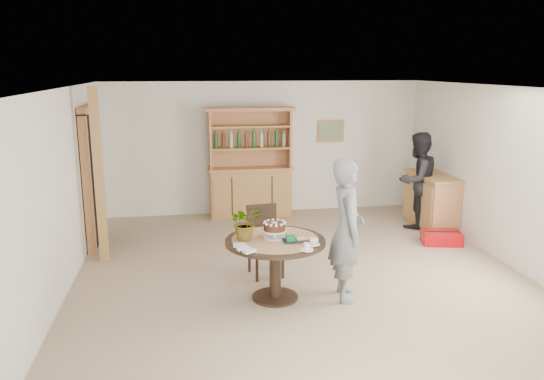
{
  "coord_description": "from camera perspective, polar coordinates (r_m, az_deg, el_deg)",
  "views": [
    {
      "loc": [
        -1.48,
        -6.41,
        2.76
      ],
      "look_at": [
        -0.29,
        0.82,
        1.05
      ],
      "focal_mm": 35.0,
      "sensor_mm": 36.0,
      "label": 1
    }
  ],
  "objects": [
    {
      "name": "pine_post",
      "position": [
        7.85,
        -18.13,
        1.39
      ],
      "size": [
        0.12,
        0.12,
        2.5
      ],
      "primitive_type": "cube",
      "color": "tan",
      "rests_on": "ground"
    },
    {
      "name": "dining_table",
      "position": [
        6.38,
        0.35,
        -6.61
      ],
      "size": [
        1.2,
        1.2,
        0.76
      ],
      "color": "black",
      "rests_on": "ground"
    },
    {
      "name": "adult_person",
      "position": [
        9.53,
        15.35,
        1.01
      ],
      "size": [
        1.01,
        0.92,
        1.67
      ],
      "primitive_type": "imported",
      "rotation": [
        0.0,
        0.0,
        3.58
      ],
      "color": "black",
      "rests_on": "ground"
    },
    {
      "name": "coffee_cup_a",
      "position": [
        6.13,
        4.5,
        -5.54
      ],
      "size": [
        0.15,
        0.15,
        0.09
      ],
      "color": "white",
      "rests_on": "dining_table"
    },
    {
      "name": "coffee_cup_b",
      "position": [
        5.95,
        3.76,
        -6.17
      ],
      "size": [
        0.15,
        0.15,
        0.08
      ],
      "color": "white",
      "rests_on": "dining_table"
    },
    {
      "name": "hutch",
      "position": [
        9.94,
        -2.35,
        1.09
      ],
      "size": [
        1.62,
        0.54,
        2.04
      ],
      "color": "#B37B4B",
      "rests_on": "ground"
    },
    {
      "name": "flower_vase",
      "position": [
        6.26,
        -2.89,
        -3.47
      ],
      "size": [
        0.47,
        0.44,
        0.42
      ],
      "primitive_type": "imported",
      "rotation": [
        0.0,
        0.0,
        0.35
      ],
      "color": "#3F7233",
      "rests_on": "dining_table"
    },
    {
      "name": "teen_boy",
      "position": [
        6.4,
        8.05,
        -4.23
      ],
      "size": [
        0.49,
        0.68,
        1.73
      ],
      "primitive_type": "imported",
      "rotation": [
        0.0,
        0.0,
        1.45
      ],
      "color": "slate",
      "rests_on": "ground"
    },
    {
      "name": "birthday_cake",
      "position": [
        6.34,
        0.28,
        -4.08
      ],
      "size": [
        0.3,
        0.3,
        0.2
      ],
      "color": "white",
      "rests_on": "dining_table"
    },
    {
      "name": "room_shell",
      "position": [
        6.67,
        3.61,
        4.32
      ],
      "size": [
        6.04,
        7.04,
        2.52
      ],
      "color": "white",
      "rests_on": "ground"
    },
    {
      "name": "red_suitcase",
      "position": [
        8.9,
        17.76,
        -4.89
      ],
      "size": [
        0.68,
        0.53,
        0.21
      ],
      "rotation": [
        0.0,
        0.0,
        -0.23
      ],
      "color": "#B90910",
      "rests_on": "ground"
    },
    {
      "name": "napkins",
      "position": [
        5.97,
        -3.04,
        -6.27
      ],
      "size": [
        0.24,
        0.33,
        0.03
      ],
      "color": "white",
      "rests_on": "dining_table"
    },
    {
      "name": "gift_tray",
      "position": [
        6.24,
        2.49,
        -5.31
      ],
      "size": [
        0.3,
        0.2,
        0.08
      ],
      "color": "black",
      "rests_on": "dining_table"
    },
    {
      "name": "dining_chair",
      "position": [
        7.17,
        -0.88,
        -4.93
      ],
      "size": [
        0.48,
        0.48,
        0.95
      ],
      "rotation": [
        0.0,
        0.0,
        0.16
      ],
      "color": "black",
      "rests_on": "ground"
    },
    {
      "name": "ground",
      "position": [
        7.13,
        3.4,
        -9.64
      ],
      "size": [
        7.0,
        7.0,
        0.0
      ],
      "primitive_type": "plane",
      "color": "tan",
      "rests_on": "ground"
    },
    {
      "name": "doorway",
      "position": [
        8.69,
        -18.83,
        1.46
      ],
      "size": [
        0.13,
        1.1,
        2.18
      ],
      "color": "black",
      "rests_on": "ground"
    },
    {
      "name": "sideboard",
      "position": [
        9.68,
        16.77,
        -1.1
      ],
      "size": [
        0.54,
        1.26,
        0.94
      ],
      "color": "#B37B4B",
      "rests_on": "ground"
    }
  ]
}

